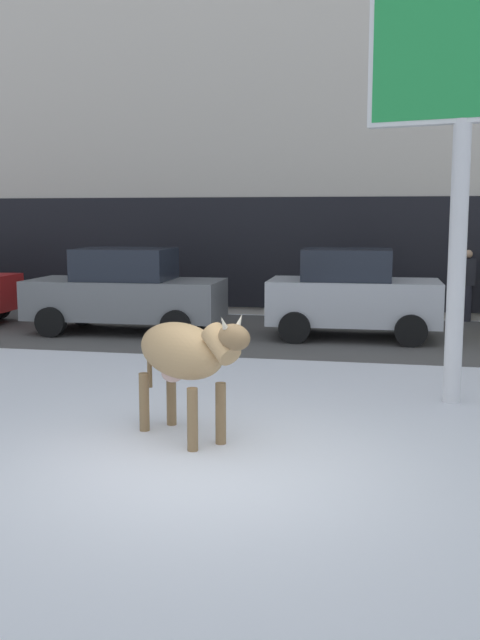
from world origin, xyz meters
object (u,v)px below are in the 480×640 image
(billboard, at_px, (465,78))
(pedestrian_near_billboard, at_px, (467,285))
(car_silver_hatchback, at_px, (352,294))
(car_grey_sedan, at_px, (126,291))
(cow_tan, at_px, (184,354))

(billboard, xyz_separation_m, pedestrian_near_billboard, (0.92, 8.10, -3.43))
(car_silver_hatchback, bearing_deg, car_grey_sedan, -177.06)
(billboard, relative_size, car_grey_sedan, 1.31)
(cow_tan, xyz_separation_m, billboard, (3.14, 2.34, 3.32))
(cow_tan, bearing_deg, car_silver_hatchback, 78.72)
(cow_tan, relative_size, car_silver_hatchback, 0.49)
(car_silver_hatchback, bearing_deg, pedestrian_near_billboard, 49.51)
(car_grey_sedan, xyz_separation_m, car_silver_hatchback, (4.88, 0.25, 0.02))
(billboard, distance_m, pedestrian_near_billboard, 8.85)
(pedestrian_near_billboard, bearing_deg, cow_tan, -111.23)
(billboard, distance_m, car_silver_hatchback, 6.33)
(billboard, relative_size, pedestrian_near_billboard, 3.21)
(pedestrian_near_billboard, bearing_deg, car_silver_hatchback, -130.49)
(car_grey_sedan, bearing_deg, car_silver_hatchback, 2.94)
(billboard, xyz_separation_m, car_silver_hatchback, (-1.65, 5.08, -3.39))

